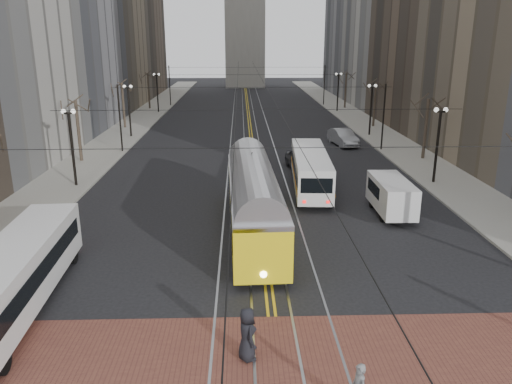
{
  "coord_description": "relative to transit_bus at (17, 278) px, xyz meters",
  "views": [
    {
      "loc": [
        -1.2,
        -18.69,
        10.7
      ],
      "look_at": [
        -0.42,
        6.42,
        3.0
      ],
      "focal_mm": 35.0,
      "sensor_mm": 36.0,
      "label": 1
    }
  ],
  "objects": [
    {
      "name": "lamp_posts",
      "position": [
        10.38,
        28.75,
        1.42
      ],
      "size": [
        27.6,
        57.2,
        5.6
      ],
      "color": "black",
      "rests_on": "ground"
    },
    {
      "name": "sedan_grey",
      "position": [
        14.39,
        22.6,
        -0.52
      ],
      "size": [
        2.85,
        5.33,
        1.72
      ],
      "primitive_type": "imported",
      "rotation": [
        0.0,
        0.0,
        0.17
      ],
      "color": "#414249",
      "rests_on": "ground"
    },
    {
      "name": "pedestrian_a",
      "position": [
        9.34,
        -3.72,
        -0.39
      ],
      "size": [
        0.92,
        1.12,
        1.96
      ],
      "primitive_type": "imported",
      "rotation": [
        0.0,
        0.0,
        1.93
      ],
      "color": "black",
      "rests_on": "crosswalk_band"
    },
    {
      "name": "transit_bus",
      "position": [
        0.0,
        0.0,
        0.0
      ],
      "size": [
        2.81,
        11.12,
        2.76
      ],
      "primitive_type": "cube",
      "rotation": [
        0.0,
        0.0,
        0.05
      ],
      "color": "white",
      "rests_on": "ground"
    },
    {
      "name": "cargo_van",
      "position": [
        18.67,
        11.07,
        -0.24
      ],
      "size": [
        2.02,
        5.16,
        2.27
      ],
      "primitive_type": "cube",
      "rotation": [
        0.0,
        0.0,
        -0.01
      ],
      "color": "silver",
      "rests_on": "ground"
    },
    {
      "name": "rear_bus",
      "position": [
        14.28,
        16.68,
        0.03
      ],
      "size": [
        3.02,
        10.94,
        2.82
      ],
      "primitive_type": "cube",
      "rotation": [
        0.0,
        0.0,
        -0.06
      ],
      "color": "white",
      "rests_on": "ground"
    },
    {
      "name": "centre_lines",
      "position": [
        10.38,
        45.0,
        -1.37
      ],
      "size": [
        0.42,
        130.0,
        0.01
      ],
      "primitive_type": "cube",
      "color": "gold",
      "rests_on": "ground"
    },
    {
      "name": "trolley_wires",
      "position": [
        10.38,
        34.83,
        2.4
      ],
      "size": [
        25.96,
        120.0,
        6.6
      ],
      "color": "black",
      "rests_on": "ground"
    },
    {
      "name": "sedan_silver",
      "position": [
        19.97,
        32.88,
        -0.53
      ],
      "size": [
        2.64,
        5.37,
        1.69
      ],
      "primitive_type": "imported",
      "rotation": [
        0.0,
        0.0,
        0.17
      ],
      "color": "#939499",
      "rests_on": "ground"
    },
    {
      "name": "sidewalk_right",
      "position": [
        25.38,
        45.0,
        -1.3
      ],
      "size": [
        5.0,
        140.0,
        0.15
      ],
      "primitive_type": "cube",
      "color": "gray",
      "rests_on": "ground"
    },
    {
      "name": "streetcar_rails",
      "position": [
        10.38,
        45.0,
        -1.37
      ],
      "size": [
        4.8,
        130.0,
        0.02
      ],
      "primitive_type": "cube",
      "color": "gray",
      "rests_on": "ground"
    },
    {
      "name": "ground",
      "position": [
        10.38,
        0.0,
        -1.38
      ],
      "size": [
        260.0,
        260.0,
        0.0
      ],
      "primitive_type": "plane",
      "color": "black",
      "rests_on": "ground"
    },
    {
      "name": "crosswalk_band",
      "position": [
        10.38,
        -4.0,
        -1.37
      ],
      "size": [
        25.0,
        6.0,
        0.01
      ],
      "primitive_type": "cube",
      "color": "brown",
      "rests_on": "ground"
    },
    {
      "name": "street_trees",
      "position": [
        10.38,
        35.25,
        1.42
      ],
      "size": [
        31.68,
        53.28,
        5.6
      ],
      "color": "#382D23",
      "rests_on": "ground"
    },
    {
      "name": "sidewalk_left",
      "position": [
        -4.62,
        45.0,
        -1.3
      ],
      "size": [
        5.0,
        140.0,
        0.15
      ],
      "primitive_type": "cube",
      "color": "gray",
      "rests_on": "ground"
    },
    {
      "name": "streetcar",
      "position": [
        9.88,
        8.06,
        0.28
      ],
      "size": [
        3.1,
        14.18,
        3.32
      ],
      "primitive_type": "cube",
      "rotation": [
        0.0,
        0.0,
        0.03
      ],
      "color": "yellow",
      "rests_on": "ground"
    }
  ]
}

